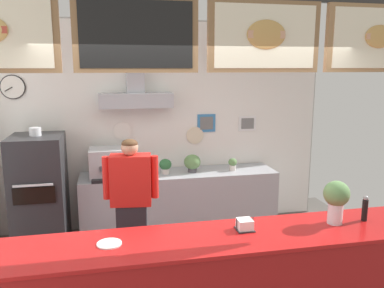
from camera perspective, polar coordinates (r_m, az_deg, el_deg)
The scene contains 12 objects.
back_wall_assembly at distance 5.56m, azimuth -4.66°, elevation 3.43°, with size 4.83×2.78×2.99m.
back_prep_counter at distance 5.66m, azimuth -1.82°, elevation -8.54°, with size 2.74×0.64×0.88m.
pizza_oven at distance 5.28m, azimuth -21.23°, elevation -7.00°, with size 0.62×0.75×1.62m.
shop_worker at distance 4.30m, azimuth -8.78°, elevation -9.15°, with size 0.58×0.27×1.61m.
espresso_machine at distance 5.37m, azimuth -11.81°, elevation -2.72°, with size 0.54×0.51×0.39m.
potted_thyme at distance 5.44m, azimuth -3.90°, elevation -3.15°, with size 0.17×0.17×0.21m.
potted_oregano at distance 5.65m, azimuth 5.94°, elevation -2.87°, with size 0.12×0.12×0.18m.
potted_basil at distance 5.52m, azimuth 0.04°, elevation -2.72°, with size 0.23×0.23×0.25m.
basil_vase at distance 3.59m, azimuth 20.24°, elevation -7.56°, with size 0.22×0.22×0.38m.
napkin_holder at distance 3.33m, azimuth 7.67°, elevation -11.62°, with size 0.15×0.14×0.11m.
condiment_plate at distance 3.14m, azimuth -11.95°, elevation -14.00°, with size 0.19×0.19×0.01m.
pepper_grinder at distance 3.78m, azimuth 23.86°, elevation -8.56°, with size 0.05×0.05×0.23m.
Camera 1 is at (-0.71, -3.32, 2.34)m, focal length 36.65 mm.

